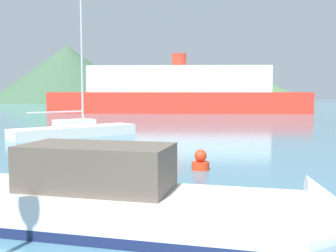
# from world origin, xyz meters

# --- Properties ---
(motorboat_near) EXTENTS (8.26, 4.18, 2.17)m
(motorboat_near) POSITION_xyz_m (-1.54, 3.58, 0.53)
(motorboat_near) COLOR silver
(motorboat_near) RESTS_ON ground_plane
(sailboat_inner) EXTENTS (7.24, 5.84, 8.12)m
(sailboat_inner) POSITION_xyz_m (-5.85, 21.07, 0.41)
(sailboat_inner) COLOR white
(sailboat_inner) RESTS_ON ground_plane
(ferry_distant) EXTENTS (31.89, 10.43, 7.30)m
(ferry_distant) POSITION_xyz_m (2.76, 48.24, 2.50)
(ferry_distant) COLOR red
(ferry_distant) RESTS_ON ground_plane
(buoy_marker) EXTENTS (0.62, 0.62, 0.71)m
(buoy_marker) POSITION_xyz_m (0.25, 10.08, 0.29)
(buoy_marker) COLOR red
(buoy_marker) RESTS_ON ground_plane
(hill_west) EXTENTS (37.64, 37.64, 13.63)m
(hill_west) POSITION_xyz_m (-20.15, 100.77, 6.81)
(hill_west) COLOR #38563D
(hill_west) RESTS_ON ground_plane
(hill_central) EXTENTS (36.38, 36.38, 7.97)m
(hill_central) POSITION_xyz_m (19.09, 91.85, 3.99)
(hill_central) COLOR #476B42
(hill_central) RESTS_ON ground_plane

